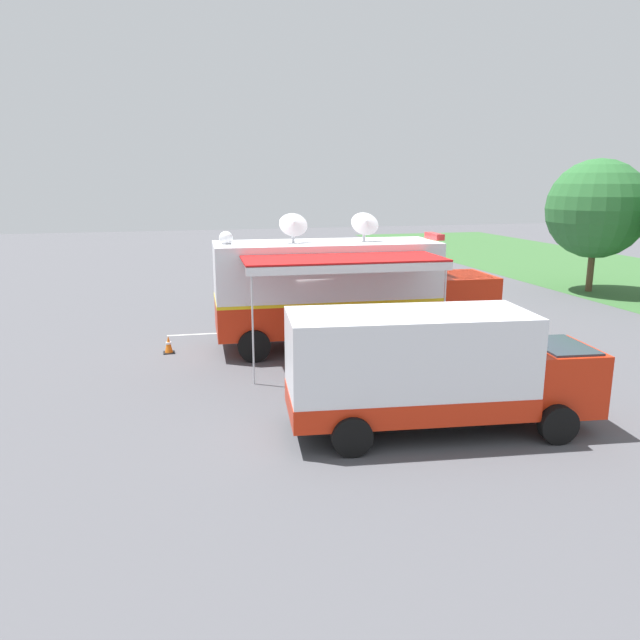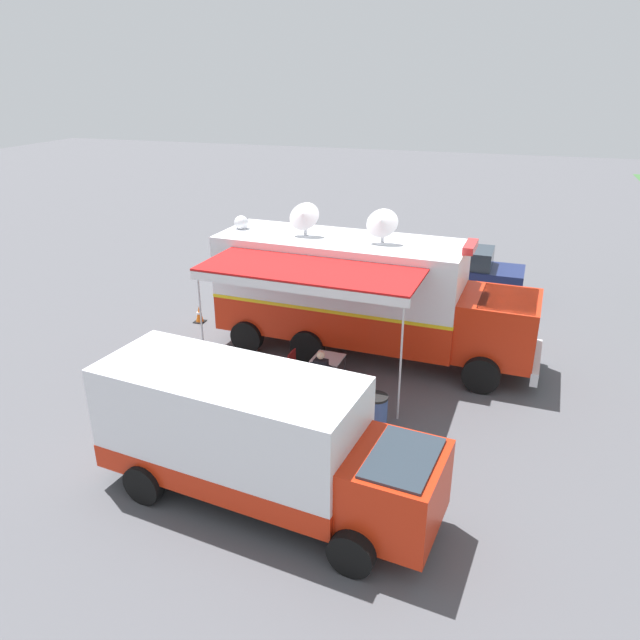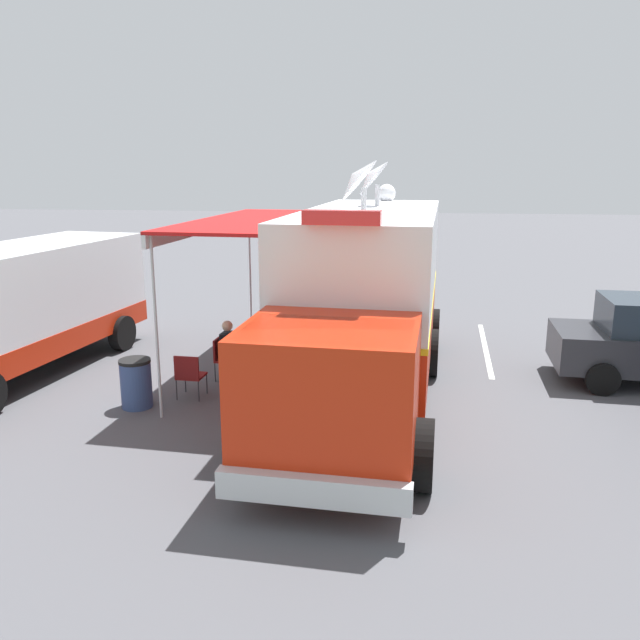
% 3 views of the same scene
% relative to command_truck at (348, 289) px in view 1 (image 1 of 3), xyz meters
% --- Properties ---
extents(ground_plane, '(100.00, 100.00, 0.00)m').
position_rel_command_truck_xyz_m(ground_plane, '(-0.08, -0.75, -1.95)').
color(ground_plane, '#515156').
extents(lot_stripe, '(0.39, 4.80, 0.01)m').
position_rel_command_truck_xyz_m(lot_stripe, '(-2.77, -3.49, -1.94)').
color(lot_stripe, silver).
rests_on(lot_stripe, ground).
extents(command_truck, '(5.18, 9.61, 4.53)m').
position_rel_command_truck_xyz_m(command_truck, '(0.00, 0.00, 0.00)').
color(command_truck, red).
rests_on(command_truck, ground).
extents(folding_table, '(0.84, 0.84, 0.73)m').
position_rel_command_truck_xyz_m(folding_table, '(2.11, -0.43, -1.27)').
color(folding_table, silver).
rests_on(folding_table, ground).
extents(water_bottle, '(0.07, 0.07, 0.22)m').
position_rel_command_truck_xyz_m(water_bottle, '(2.27, -0.59, -1.11)').
color(water_bottle, silver).
rests_on(water_bottle, folding_table).
extents(folding_chair_at_table, '(0.51, 0.51, 0.87)m').
position_rel_command_truck_xyz_m(folding_chair_at_table, '(2.91, -0.41, -1.43)').
color(folding_chair_at_table, maroon).
rests_on(folding_chair_at_table, ground).
extents(folding_chair_beside_table, '(0.51, 0.51, 0.87)m').
position_rel_command_truck_xyz_m(folding_chair_beside_table, '(2.34, -1.28, -1.43)').
color(folding_chair_beside_table, maroon).
rests_on(folding_chair_beside_table, ground).
extents(folding_chair_spare_by_truck, '(0.50, 0.50, 0.87)m').
position_rel_command_truck_xyz_m(folding_chair_spare_by_truck, '(3.23, 0.82, -1.43)').
color(folding_chair_spare_by_truck, maroon).
rests_on(folding_chair_spare_by_truck, ground).
extents(seated_responder, '(0.68, 0.57, 1.25)m').
position_rel_command_truck_xyz_m(seated_responder, '(2.72, -0.40, -1.30)').
color(seated_responder, black).
rests_on(seated_responder, ground).
extents(trash_bin, '(0.57, 0.57, 0.91)m').
position_rel_command_truck_xyz_m(trash_bin, '(4.05, 1.36, -1.49)').
color(trash_bin, '#384C7F').
rests_on(trash_bin, ground).
extents(traffic_cone, '(0.36, 0.36, 0.58)m').
position_rel_command_truck_xyz_m(traffic_cone, '(-0.61, -5.86, -1.67)').
color(traffic_cone, black).
rests_on(traffic_cone, ground).
extents(support_truck, '(2.98, 7.00, 2.70)m').
position_rel_command_truck_xyz_m(support_truck, '(7.21, -0.36, -0.56)').
color(support_truck, white).
rests_on(support_truck, ground).
extents(car_behind_truck, '(4.29, 2.20, 1.76)m').
position_rel_command_truck_xyz_m(car_behind_truck, '(-5.92, -1.28, -1.07)').
color(car_behind_truck, '#2D2D33').
rests_on(car_behind_truck, ground).
extents(car_far_corner, '(2.13, 4.26, 1.76)m').
position_rel_command_truck_xyz_m(car_far_corner, '(-6.44, 2.49, -1.07)').
color(car_far_corner, navy).
rests_on(car_far_corner, ground).
extents(tree_far_left, '(4.80, 4.80, 6.48)m').
position_rel_command_truck_xyz_m(tree_far_left, '(-6.67, 14.75, 2.12)').
color(tree_far_left, brown).
rests_on(tree_far_left, ground).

